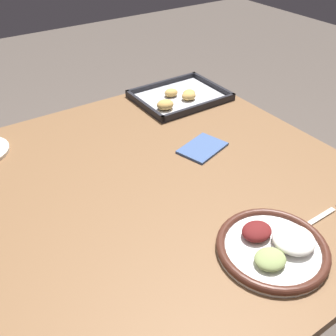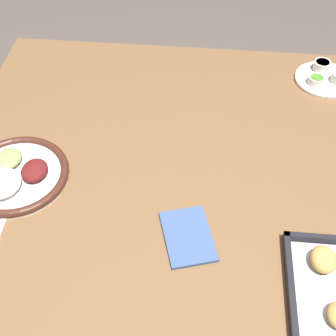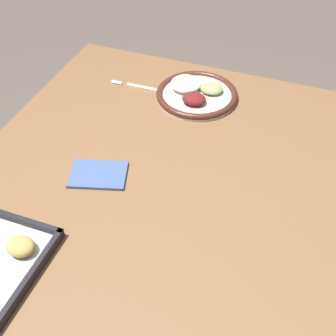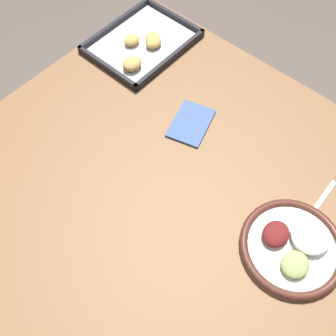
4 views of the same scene
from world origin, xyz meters
name	(u,v)px [view 2 (image 2 of 4)]	position (x,y,z in m)	size (l,w,h in m)	color
ground_plane	(168,309)	(0.00, 0.00, 0.00)	(8.00, 8.00, 0.00)	#564C44
dining_table	(169,198)	(0.00, 0.00, 0.64)	(1.04, 1.07, 0.74)	brown
dinner_plate	(15,175)	(0.06, -0.35, 0.76)	(0.25, 0.25, 0.04)	white
saucer_plate	(326,77)	(-0.39, 0.42, 0.76)	(0.17, 0.17, 0.04)	beige
napkin	(188,236)	(0.18, 0.06, 0.75)	(0.16, 0.14, 0.01)	#3F598C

